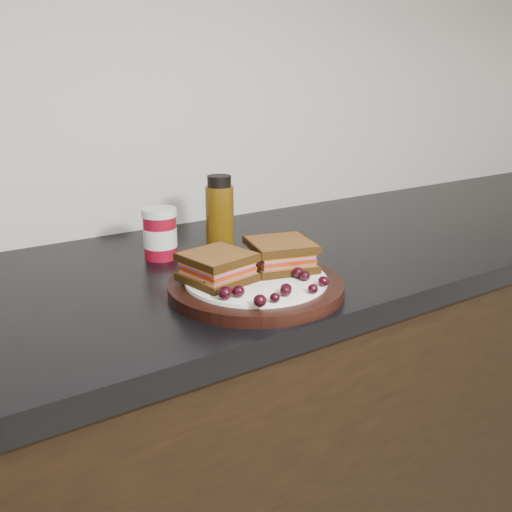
{
  "coord_description": "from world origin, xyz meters",
  "views": [
    {
      "loc": [
        -0.4,
        0.84,
        1.23
      ],
      "look_at": [
        0.07,
        1.55,
        0.96
      ],
      "focal_mm": 40.0,
      "sensor_mm": 36.0,
      "label": 1
    }
  ],
  "objects_px": {
    "sandwich_left": "(218,267)",
    "oil_bottle": "(220,215)",
    "plate": "(256,286)",
    "condiment_jar": "(160,234)"
  },
  "relations": [
    {
      "from": "condiment_jar",
      "to": "plate",
      "type": "bearing_deg",
      "value": -77.98
    },
    {
      "from": "sandwich_left",
      "to": "oil_bottle",
      "type": "distance_m",
      "value": 0.23
    },
    {
      "from": "plate",
      "to": "sandwich_left",
      "type": "xyz_separation_m",
      "value": [
        -0.06,
        0.02,
        0.04
      ]
    },
    {
      "from": "plate",
      "to": "sandwich_left",
      "type": "distance_m",
      "value": 0.07
    },
    {
      "from": "plate",
      "to": "oil_bottle",
      "type": "distance_m",
      "value": 0.23
    },
    {
      "from": "plate",
      "to": "sandwich_left",
      "type": "bearing_deg",
      "value": 157.76
    },
    {
      "from": "plate",
      "to": "condiment_jar",
      "type": "distance_m",
      "value": 0.25
    },
    {
      "from": "oil_bottle",
      "to": "condiment_jar",
      "type": "bearing_deg",
      "value": 165.25
    },
    {
      "from": "sandwich_left",
      "to": "condiment_jar",
      "type": "distance_m",
      "value": 0.22
    },
    {
      "from": "sandwich_left",
      "to": "oil_bottle",
      "type": "relative_size",
      "value": 0.65
    }
  ]
}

